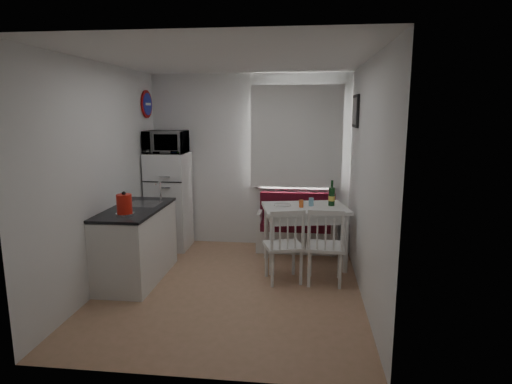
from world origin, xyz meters
TOP-DOWN VIEW (x-y plane):
  - floor at (0.00, 0.00)m, footprint 3.00×3.50m
  - ceiling at (0.00, 0.00)m, footprint 3.00×3.50m
  - wall_back at (0.00, 1.75)m, footprint 3.00×0.02m
  - wall_front at (0.00, -1.75)m, footprint 3.00×0.02m
  - wall_left at (-1.50, 0.00)m, footprint 0.02×3.50m
  - wall_right at (1.50, 0.00)m, footprint 0.02×3.50m
  - window at (0.70, 1.72)m, footprint 1.22×0.06m
  - curtain at (0.70, 1.65)m, footprint 1.35×0.02m
  - kitchen_counter at (-1.20, 0.16)m, footprint 0.62×1.32m
  - wall_sign at (-1.47, 1.45)m, footprint 0.03×0.40m
  - picture_frame at (1.48, 1.10)m, footprint 0.04×0.52m
  - bench at (0.73, 1.51)m, footprint 1.18×0.45m
  - dining_table at (0.85, 0.85)m, footprint 1.21×0.96m
  - chair_left at (0.60, 0.19)m, footprint 0.54×0.53m
  - chair_right at (1.10, 0.19)m, footprint 0.46×0.44m
  - fridge at (-1.18, 1.40)m, footprint 0.58×0.58m
  - microwave at (-1.18, 1.35)m, footprint 0.59×0.40m
  - kettle at (-1.15, -0.25)m, footprint 0.20×0.20m
  - wine_bottle at (1.20, 0.95)m, footprint 0.09×0.09m
  - drinking_glass_orange at (0.80, 0.80)m, footprint 0.06×0.06m
  - drinking_glass_blue at (0.93, 0.90)m, footprint 0.07×0.07m
  - plate at (0.55, 0.87)m, footprint 0.23×0.23m

SIDE VIEW (x-z plane):
  - floor at x=0.00m, z-range -0.01..0.01m
  - bench at x=0.73m, z-range -0.14..0.70m
  - kitchen_counter at x=-1.20m, z-range -0.12..1.04m
  - chair_left at x=0.60m, z-range 0.32..0.82m
  - chair_right at x=1.10m, z-range 0.33..0.84m
  - dining_table at x=0.85m, z-range 0.31..1.13m
  - fridge at x=-1.18m, z-range 0.00..1.45m
  - plate at x=0.55m, z-range 0.81..0.83m
  - drinking_glass_orange at x=0.80m, z-range 0.81..0.91m
  - drinking_glass_blue at x=0.93m, z-range 0.81..0.92m
  - wine_bottle at x=1.20m, z-range 0.81..1.15m
  - kettle at x=-1.15m, z-range 0.90..1.17m
  - wall_back at x=0.00m, z-range 0.00..2.60m
  - wall_front at x=0.00m, z-range 0.00..2.60m
  - wall_left at x=-1.50m, z-range 0.00..2.60m
  - wall_right at x=1.50m, z-range 0.00..2.60m
  - microwave at x=-1.18m, z-range 1.45..1.77m
  - window at x=0.70m, z-range 0.89..2.36m
  - curtain at x=0.70m, z-range 0.93..2.42m
  - picture_frame at x=1.48m, z-range 1.84..2.26m
  - wall_sign at x=-1.47m, z-range 1.95..2.35m
  - ceiling at x=0.00m, z-range 2.59..2.61m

